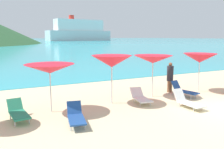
{
  "coord_description": "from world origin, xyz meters",
  "views": [
    {
      "loc": [
        -9.0,
        -6.4,
        3.1
      ],
      "look_at": [
        -3.64,
        4.21,
        1.2
      ],
      "focal_mm": 38.17,
      "sensor_mm": 36.0,
      "label": 1
    }
  ],
  "objects_px": {
    "umbrella_4": "(153,59)",
    "lounge_chair_6": "(184,90)",
    "umbrella_3": "(112,61)",
    "umbrella_5": "(200,58)",
    "lounge_chair_1": "(187,101)",
    "beachgoer_0": "(170,77)",
    "lounge_chair_4": "(18,112)",
    "cruise_ship": "(79,31)",
    "lounge_chair_3": "(76,116)",
    "umbrella_2": "(50,69)",
    "lounge_chair_8": "(140,97)"
  },
  "relations": [
    {
      "from": "umbrella_4",
      "to": "lounge_chair_6",
      "type": "xyz_separation_m",
      "value": [
        1.48,
        -0.73,
        -1.61
      ]
    },
    {
      "from": "umbrella_3",
      "to": "umbrella_5",
      "type": "xyz_separation_m",
      "value": [
        5.5,
        -0.05,
        -0.06
      ]
    },
    {
      "from": "lounge_chair_1",
      "to": "beachgoer_0",
      "type": "xyz_separation_m",
      "value": [
        1.25,
        2.65,
        0.61
      ]
    },
    {
      "from": "lounge_chair_1",
      "to": "lounge_chair_4",
      "type": "xyz_separation_m",
      "value": [
        -6.87,
        1.61,
        0.04
      ]
    },
    {
      "from": "lounge_chair_4",
      "to": "lounge_chair_6",
      "type": "xyz_separation_m",
      "value": [
        8.1,
        -0.08,
        0.02
      ]
    },
    {
      "from": "umbrella_5",
      "to": "cruise_ship",
      "type": "height_order",
      "value": "cruise_ship"
    },
    {
      "from": "umbrella_3",
      "to": "lounge_chair_3",
      "type": "distance_m",
      "value": 3.45
    },
    {
      "from": "umbrella_2",
      "to": "lounge_chair_1",
      "type": "height_order",
      "value": "umbrella_2"
    },
    {
      "from": "lounge_chair_3",
      "to": "cruise_ship",
      "type": "bearing_deg",
      "value": 82.53
    },
    {
      "from": "lounge_chair_1",
      "to": "umbrella_4",
      "type": "bearing_deg",
      "value": 95.07
    },
    {
      "from": "lounge_chair_6",
      "to": "cruise_ship",
      "type": "xyz_separation_m",
      "value": [
        51.16,
        164.31,
        6.59
      ]
    },
    {
      "from": "umbrella_5",
      "to": "lounge_chair_4",
      "type": "relative_size",
      "value": 1.31
    },
    {
      "from": "umbrella_5",
      "to": "beachgoer_0",
      "type": "height_order",
      "value": "umbrella_5"
    },
    {
      "from": "umbrella_4",
      "to": "lounge_chair_4",
      "type": "height_order",
      "value": "umbrella_4"
    },
    {
      "from": "umbrella_2",
      "to": "lounge_chair_8",
      "type": "xyz_separation_m",
      "value": [
        4.09,
        -0.52,
        -1.54
      ]
    },
    {
      "from": "umbrella_2",
      "to": "lounge_chair_4",
      "type": "height_order",
      "value": "umbrella_2"
    },
    {
      "from": "lounge_chair_6",
      "to": "cruise_ship",
      "type": "bearing_deg",
      "value": 59.64
    },
    {
      "from": "cruise_ship",
      "to": "umbrella_5",
      "type": "bearing_deg",
      "value": -114.64
    },
    {
      "from": "lounge_chair_4",
      "to": "beachgoer_0",
      "type": "height_order",
      "value": "beachgoer_0"
    },
    {
      "from": "lounge_chair_3",
      "to": "lounge_chair_6",
      "type": "relative_size",
      "value": 1.02
    },
    {
      "from": "umbrella_2",
      "to": "cruise_ship",
      "type": "xyz_separation_m",
      "value": [
        57.93,
        163.77,
        5.11
      ]
    },
    {
      "from": "umbrella_4",
      "to": "beachgoer_0",
      "type": "relative_size",
      "value": 1.29
    },
    {
      "from": "umbrella_2",
      "to": "umbrella_5",
      "type": "xyz_separation_m",
      "value": [
        8.34,
        -0.03,
        0.1
      ]
    },
    {
      "from": "lounge_chair_3",
      "to": "lounge_chair_4",
      "type": "xyz_separation_m",
      "value": [
        -1.79,
        1.39,
        0.01
      ]
    },
    {
      "from": "lounge_chair_1",
      "to": "lounge_chair_6",
      "type": "height_order",
      "value": "lounge_chair_6"
    },
    {
      "from": "umbrella_2",
      "to": "lounge_chair_3",
      "type": "relative_size",
      "value": 1.39
    },
    {
      "from": "umbrella_2",
      "to": "lounge_chair_3",
      "type": "bearing_deg",
      "value": -75.94
    },
    {
      "from": "umbrella_2",
      "to": "cruise_ship",
      "type": "relative_size",
      "value": 0.04
    },
    {
      "from": "lounge_chair_1",
      "to": "lounge_chair_3",
      "type": "relative_size",
      "value": 0.98
    },
    {
      "from": "umbrella_2",
      "to": "umbrella_3",
      "type": "bearing_deg",
      "value": 0.38
    },
    {
      "from": "umbrella_5",
      "to": "lounge_chair_8",
      "type": "bearing_deg",
      "value": -173.44
    },
    {
      "from": "umbrella_3",
      "to": "lounge_chair_6",
      "type": "height_order",
      "value": "umbrella_3"
    },
    {
      "from": "lounge_chair_4",
      "to": "lounge_chair_8",
      "type": "bearing_deg",
      "value": -6.58
    },
    {
      "from": "umbrella_5",
      "to": "lounge_chair_8",
      "type": "xyz_separation_m",
      "value": [
        -4.25,
        -0.49,
        -1.64
      ]
    },
    {
      "from": "lounge_chair_3",
      "to": "lounge_chair_4",
      "type": "relative_size",
      "value": 0.93
    },
    {
      "from": "lounge_chair_6",
      "to": "lounge_chair_8",
      "type": "distance_m",
      "value": 2.68
    },
    {
      "from": "lounge_chair_1",
      "to": "lounge_chair_8",
      "type": "bearing_deg",
      "value": 131.89
    },
    {
      "from": "lounge_chair_3",
      "to": "lounge_chair_4",
      "type": "distance_m",
      "value": 2.27
    },
    {
      "from": "lounge_chair_3",
      "to": "lounge_chair_1",
      "type": "bearing_deg",
      "value": 9.21
    },
    {
      "from": "umbrella_5",
      "to": "lounge_chair_6",
      "type": "bearing_deg",
      "value": -162.07
    },
    {
      "from": "umbrella_3",
      "to": "lounge_chair_8",
      "type": "height_order",
      "value": "umbrella_3"
    },
    {
      "from": "umbrella_3",
      "to": "cruise_ship",
      "type": "relative_size",
      "value": 0.04
    },
    {
      "from": "lounge_chair_1",
      "to": "lounge_chair_4",
      "type": "relative_size",
      "value": 0.92
    },
    {
      "from": "umbrella_3",
      "to": "beachgoer_0",
      "type": "distance_m",
      "value": 4.14
    },
    {
      "from": "umbrella_2",
      "to": "lounge_chair_8",
      "type": "distance_m",
      "value": 4.4
    },
    {
      "from": "cruise_ship",
      "to": "beachgoer_0",
      "type": "bearing_deg",
      "value": -115.2
    },
    {
      "from": "lounge_chair_3",
      "to": "lounge_chair_6",
      "type": "height_order",
      "value": "lounge_chair_6"
    },
    {
      "from": "umbrella_3",
      "to": "beachgoer_0",
      "type": "bearing_deg",
      "value": 8.2
    },
    {
      "from": "umbrella_4",
      "to": "lounge_chair_1",
      "type": "height_order",
      "value": "umbrella_4"
    },
    {
      "from": "umbrella_5",
      "to": "lounge_chair_3",
      "type": "xyz_separation_m",
      "value": [
        -7.87,
        -1.81,
        -1.61
      ]
    }
  ]
}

